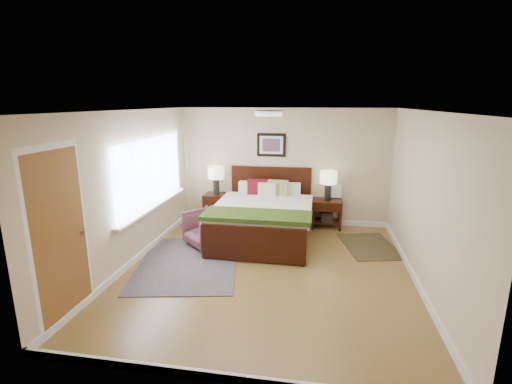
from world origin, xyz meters
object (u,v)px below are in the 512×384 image
at_px(rug_persian, 188,262).
at_px(lamp_left, 216,175).
at_px(nightstand_right, 327,211).
at_px(nightstand_left, 216,200).
at_px(armchair, 207,229).
at_px(bed, 263,211).
at_px(lamp_right, 328,180).

bearing_deg(rug_persian, lamp_left, 81.91).
bearing_deg(lamp_left, rug_persian, -87.11).
bearing_deg(nightstand_right, nightstand_left, -179.78).
distance_m(nightstand_right, lamp_left, 2.52).
bearing_deg(nightstand_left, armchair, -81.41).
height_order(bed, nightstand_left, bed).
distance_m(lamp_left, armchair, 1.61).
distance_m(bed, lamp_right, 1.59).
relative_size(bed, nightstand_right, 3.73).
xyz_separation_m(nightstand_right, armchair, (-2.21, -1.40, -0.04)).
bearing_deg(rug_persian, nightstand_right, 32.81).
relative_size(nightstand_left, nightstand_right, 1.03).
height_order(nightstand_right, armchair, armchair).
distance_m(lamp_left, lamp_right, 2.42).
relative_size(nightstand_right, lamp_left, 1.00).
xyz_separation_m(armchair, rug_persian, (-0.10, -0.81, -0.32)).
height_order(nightstand_left, nightstand_right, nightstand_left).
bearing_deg(rug_persian, nightstand_left, 81.94).
height_order(nightstand_left, lamp_right, lamp_right).
bearing_deg(nightstand_left, bed, -36.35).
distance_m(nightstand_right, armchair, 2.61).
distance_m(nightstand_left, armchair, 1.42).
bearing_deg(nightstand_right, bed, -144.34).
bearing_deg(armchair, lamp_left, 140.64).
xyz_separation_m(lamp_right, rug_persian, (-2.30, -2.22, -1.03)).
height_order(nightstand_right, lamp_right, lamp_right).
distance_m(bed, armchair, 1.13).
bearing_deg(nightstand_left, lamp_right, 0.51).
xyz_separation_m(nightstand_right, lamp_right, (-0.00, 0.01, 0.67)).
height_order(nightstand_right, lamp_left, lamp_left).
relative_size(armchair, rug_persian, 0.32).
xyz_separation_m(bed, rug_persian, (-1.07, -1.33, -0.56)).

